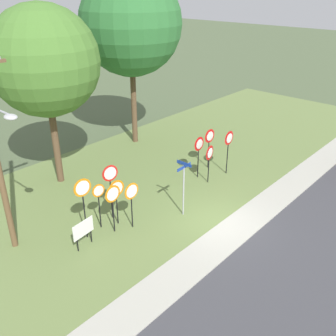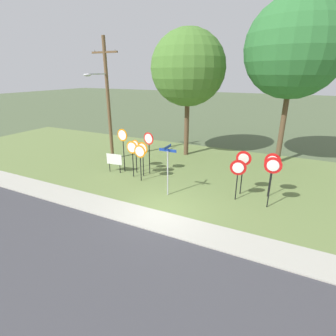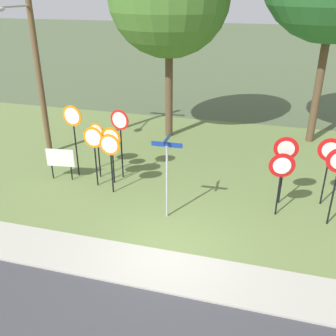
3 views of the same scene
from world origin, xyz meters
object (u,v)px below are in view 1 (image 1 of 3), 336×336
(stop_sign_far_left, at_px, (99,197))
(street_name_post, at_px, (184,184))
(yield_sign_far_left, at_px, (210,139))
(notice_board, at_px, (83,230))
(stop_sign_near_left, at_px, (110,180))
(yield_sign_near_left, at_px, (229,142))
(yield_sign_near_right, at_px, (199,148))
(stop_sign_far_right, at_px, (132,196))
(stop_sign_center_tall, at_px, (83,195))
(stop_sign_far_center, at_px, (117,193))
(yield_sign_far_right, at_px, (210,156))
(oak_tree_right, at_px, (131,24))
(stop_sign_near_right, at_px, (113,199))
(oak_tree_left, at_px, (44,62))

(stop_sign_far_left, relative_size, street_name_post, 0.81)
(yield_sign_far_left, xyz_separation_m, notice_board, (-9.52, -0.66, -0.97))
(stop_sign_near_left, distance_m, yield_sign_near_left, 7.55)
(yield_sign_near_right, xyz_separation_m, notice_board, (-8.13, -0.35, -0.99))
(stop_sign_far_right, xyz_separation_m, stop_sign_center_tall, (-1.85, 0.91, 0.48))
(stop_sign_far_center, xyz_separation_m, yield_sign_far_right, (5.98, -0.68, -0.01))
(street_name_post, xyz_separation_m, oak_tree_right, (4.87, 8.40, 6.01))
(stop_sign_far_left, distance_m, stop_sign_far_center, 0.80)
(stop_sign_far_left, height_order, oak_tree_right, oak_tree_right)
(stop_sign_near_right, bearing_deg, stop_sign_far_right, -22.17)
(yield_sign_far_left, bearing_deg, yield_sign_near_left, -80.55)
(stop_sign_near_right, height_order, stop_sign_far_right, stop_sign_near_right)
(stop_sign_near_left, bearing_deg, notice_board, -149.67)
(notice_board, bearing_deg, stop_sign_center_tall, 35.58)
(stop_sign_far_left, distance_m, stop_sign_center_tall, 1.03)
(yield_sign_far_right, height_order, oak_tree_right, oak_tree_right)
(street_name_post, bearing_deg, stop_sign_center_tall, 153.52)
(stop_sign_far_left, height_order, yield_sign_far_right, stop_sign_far_left)
(yield_sign_far_left, height_order, notice_board, yield_sign_far_left)
(stop_sign_near_left, distance_m, stop_sign_center_tall, 1.77)
(stop_sign_near_right, distance_m, oak_tree_left, 7.73)
(yield_sign_far_left, relative_size, oak_tree_left, 0.26)
(yield_sign_near_left, bearing_deg, oak_tree_left, 137.71)
(yield_sign_near_left, bearing_deg, stop_sign_far_left, 172.47)
(stop_sign_far_right, xyz_separation_m, yield_sign_near_left, (7.32, -0.11, 0.31))
(yield_sign_far_right, bearing_deg, stop_sign_near_right, 168.85)
(stop_sign_center_tall, xyz_separation_m, yield_sign_far_left, (9.06, 0.22, -0.31))
(stop_sign_far_left, xyz_separation_m, notice_board, (-1.33, -0.56, -0.75))
(stop_sign_far_right, height_order, yield_sign_far_left, yield_sign_far_left)
(oak_tree_left, bearing_deg, yield_sign_near_left, -42.63)
(yield_sign_near_right, height_order, yield_sign_far_right, yield_sign_near_right)
(yield_sign_far_left, distance_m, street_name_post, 5.34)
(stop_sign_far_center, relative_size, stop_sign_far_right, 0.99)
(yield_sign_near_left, height_order, yield_sign_far_left, yield_sign_near_left)
(stop_sign_far_right, bearing_deg, oak_tree_left, 87.99)
(stop_sign_center_tall, xyz_separation_m, notice_board, (-0.46, -0.43, -1.28))
(stop_sign_far_right, distance_m, yield_sign_far_right, 5.73)
(stop_sign_center_tall, height_order, oak_tree_left, oak_tree_left)
(stop_sign_far_center, bearing_deg, oak_tree_right, 48.85)
(stop_sign_far_left, bearing_deg, stop_sign_far_center, -17.20)
(notice_board, relative_size, oak_tree_left, 0.14)
(stop_sign_near_left, xyz_separation_m, notice_board, (-2.20, -0.77, -1.18))
(stop_sign_far_center, distance_m, stop_sign_center_tall, 1.68)
(stop_sign_near_right, bearing_deg, stop_sign_far_left, 107.87)
(stop_sign_far_center, bearing_deg, stop_sign_far_left, 162.01)
(yield_sign_near_left, xyz_separation_m, oak_tree_left, (-6.93, 6.38, 4.56))
(notice_board, bearing_deg, stop_sign_near_left, 11.92)
(yield_sign_far_right, bearing_deg, stop_sign_far_center, 165.17)
(stop_sign_center_tall, distance_m, yield_sign_far_right, 7.65)
(yield_sign_far_left, relative_size, notice_board, 1.94)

